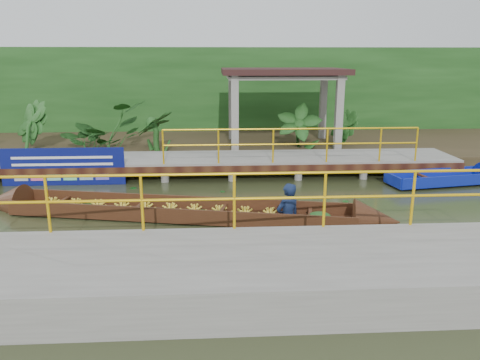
{
  "coord_description": "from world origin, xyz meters",
  "views": [
    {
      "loc": [
        0.45,
        -10.85,
        3.6
      ],
      "look_at": [
        1.11,
        0.5,
        0.6
      ],
      "focal_mm": 35.0,
      "sensor_mm": 36.0,
      "label": 1
    }
  ],
  "objects": [
    {
      "name": "near_dock",
      "position": [
        1.0,
        -4.2,
        0.3
      ],
      "size": [
        18.0,
        2.4,
        1.73
      ],
      "color": "slate",
      "rests_on": "ground"
    },
    {
      "name": "land_strip",
      "position": [
        0.0,
        7.5,
        0.23
      ],
      "size": [
        30.0,
        8.0,
        0.45
      ],
      "primitive_type": "cube",
      "color": "#322919",
      "rests_on": "ground"
    },
    {
      "name": "moored_blue_boat",
      "position": [
        7.84,
        2.06,
        0.15
      ],
      "size": [
        3.65,
        1.49,
        0.85
      ],
      "rotation": [
        0.0,
        0.0,
        0.17
      ],
      "color": "navy",
      "rests_on": "ground"
    },
    {
      "name": "far_dock",
      "position": [
        0.02,
        3.43,
        0.48
      ],
      "size": [
        16.0,
        2.06,
        1.66
      ],
      "color": "slate",
      "rests_on": "ground"
    },
    {
      "name": "tropical_plants",
      "position": [
        -1.75,
        5.3,
        1.15
      ],
      "size": [
        14.12,
        1.12,
        1.4
      ],
      "color": "#173E14",
      "rests_on": "ground"
    },
    {
      "name": "vendor_boat",
      "position": [
        -0.07,
        -0.58,
        0.22
      ],
      "size": [
        9.83,
        2.98,
        2.08
      ],
      "rotation": [
        0.0,
        0.0,
        -0.21
      ],
      "color": "#381C0F",
      "rests_on": "ground"
    },
    {
      "name": "foliage_backdrop",
      "position": [
        0.0,
        10.0,
        2.0
      ],
      "size": [
        30.0,
        0.8,
        4.0
      ],
      "primitive_type": "cube",
      "color": "#173E14",
      "rests_on": "ground"
    },
    {
      "name": "blue_banner",
      "position": [
        -3.87,
        2.48,
        0.56
      ],
      "size": [
        3.5,
        0.04,
        1.09
      ],
      "color": "navy",
      "rests_on": "ground"
    },
    {
      "name": "pavilion",
      "position": [
        3.0,
        6.3,
        2.82
      ],
      "size": [
        4.4,
        3.0,
        3.0
      ],
      "color": "slate",
      "rests_on": "ground"
    },
    {
      "name": "ground",
      "position": [
        0.0,
        0.0,
        0.0
      ],
      "size": [
        80.0,
        80.0,
        0.0
      ],
      "primitive_type": "plane",
      "color": "#2A3118",
      "rests_on": "ground"
    }
  ]
}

